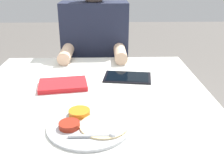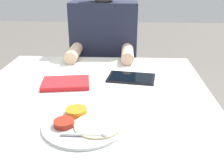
# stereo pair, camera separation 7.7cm
# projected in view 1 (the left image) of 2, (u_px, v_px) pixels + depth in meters

# --- Properties ---
(dining_table) EXTENTS (1.00, 1.04, 0.73)m
(dining_table) POSITION_uv_depth(u_px,v_px,m) (93.00, 167.00, 1.21)
(dining_table) COLOR silver
(dining_table) RESTS_ON ground_plane
(thali_tray) EXTENTS (0.27, 0.27, 0.03)m
(thali_tray) POSITION_uv_depth(u_px,v_px,m) (89.00, 124.00, 0.85)
(thali_tray) COLOR #B7BABF
(thali_tray) RESTS_ON dining_table
(red_notebook) EXTENTS (0.23, 0.17, 0.02)m
(red_notebook) POSITION_uv_depth(u_px,v_px,m) (63.00, 85.00, 1.15)
(red_notebook) COLOR silver
(red_notebook) RESTS_ON dining_table
(tablet_device) EXTENTS (0.24, 0.17, 0.01)m
(tablet_device) POSITION_uv_depth(u_px,v_px,m) (127.00, 77.00, 1.24)
(tablet_device) COLOR black
(tablet_device) RESTS_ON dining_table
(person_diner) EXTENTS (0.41, 0.43, 1.21)m
(person_diner) POSITION_uv_depth(u_px,v_px,m) (95.00, 74.00, 1.76)
(person_diner) COLOR black
(person_diner) RESTS_ON ground_plane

